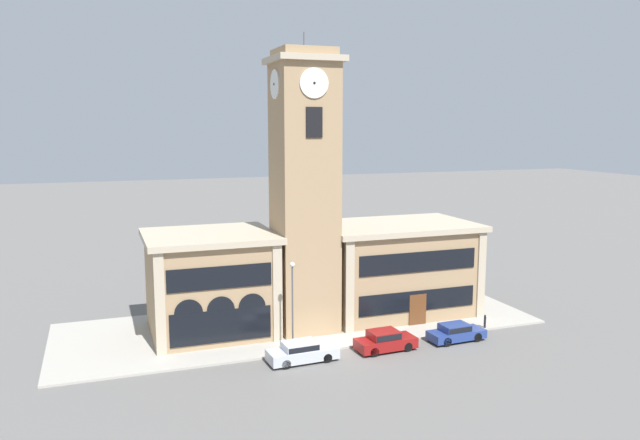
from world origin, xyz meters
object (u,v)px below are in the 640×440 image
(parked_car_near, at_px, (302,351))
(bollard, at_px, (485,321))
(parked_car_mid, at_px, (385,340))
(parked_car_far, at_px, (456,332))
(street_lamp, at_px, (292,294))

(parked_car_near, height_order, bollard, parked_car_near)
(parked_car_near, xyz_separation_m, parked_car_mid, (6.30, -0.00, 0.03))
(parked_car_far, relative_size, bollard, 4.16)
(parked_car_far, bearing_deg, parked_car_near, 177.17)
(parked_car_mid, bearing_deg, bollard, 6.26)
(street_lamp, bearing_deg, parked_car_near, -88.36)
(street_lamp, relative_size, bollard, 6.08)
(parked_car_near, bearing_deg, street_lamp, 88.81)
(parked_car_far, xyz_separation_m, street_lamp, (-12.22, 1.86, 3.61))
(bollard, bearing_deg, parked_car_near, -174.51)
(parked_car_mid, bearing_deg, parked_car_near, 177.17)
(parked_car_far, distance_m, bollard, 3.92)
(parked_car_near, relative_size, parked_car_far, 1.11)
(parked_car_near, height_order, street_lamp, street_lamp)
(parked_car_near, relative_size, parked_car_mid, 1.10)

